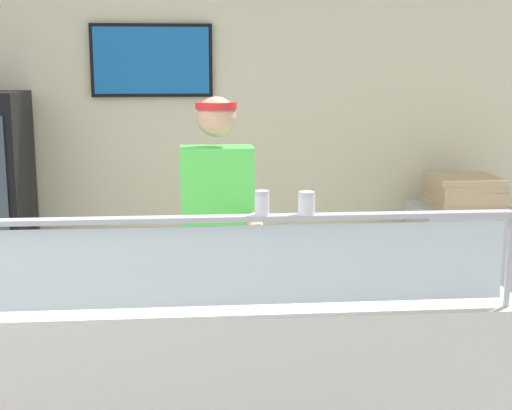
{
  "coord_description": "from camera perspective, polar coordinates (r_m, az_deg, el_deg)",
  "views": [
    {
      "loc": [
        0.93,
        -2.62,
        1.91
      ],
      "look_at": [
        1.2,
        0.42,
        1.32
      ],
      "focal_mm": 50.21,
      "sensor_mm": 36.0,
      "label": 1
    }
  ],
  "objects": [
    {
      "name": "serving_counter",
      "position": [
        3.34,
        -0.93,
        -14.51
      ],
      "size": [
        2.29,
        0.77,
        0.95
      ],
      "primitive_type": "cube",
      "color": "silver",
      "rests_on": "ground"
    },
    {
      "name": "parmesan_shaker",
      "position": [
        2.74,
        0.48,
        0.04
      ],
      "size": [
        0.06,
        0.06,
        0.1
      ],
      "color": "white",
      "rests_on": "sneeze_guard"
    },
    {
      "name": "prep_shelf",
      "position": [
        5.5,
        15.97,
        -4.8
      ],
      "size": [
        0.7,
        0.55,
        0.91
      ],
      "primitive_type": "cube",
      "color": "#B7BABF",
      "rests_on": "ground"
    },
    {
      "name": "pizza_tray",
      "position": [
        3.24,
        -4.73,
        -6.02
      ],
      "size": [
        0.45,
        0.45,
        0.04
      ],
      "color": "#9EA0A8",
      "rests_on": "serving_counter"
    },
    {
      "name": "pizza_server",
      "position": [
        3.21,
        -4.22,
        -5.74
      ],
      "size": [
        0.14,
        0.29,
        0.01
      ],
      "primitive_type": "cube",
      "rotation": [
        0.0,
        0.0,
        -0.24
      ],
      "color": "#ADAFB7",
      "rests_on": "pizza_tray"
    },
    {
      "name": "worker_figure",
      "position": [
        3.83,
        -3.02,
        -2.72
      ],
      "size": [
        0.41,
        0.5,
        1.76
      ],
      "color": "#23232D",
      "rests_on": "ground"
    },
    {
      "name": "shop_rear_unit",
      "position": [
        5.45,
        -2.9,
        5.14
      ],
      "size": [
        6.69,
        0.13,
        2.7
      ],
      "color": "beige",
      "rests_on": "ground"
    },
    {
      "name": "pizza_box_stack",
      "position": [
        5.38,
        16.25,
        1.04
      ],
      "size": [
        0.49,
        0.47,
        0.22
      ],
      "color": "tan",
      "rests_on": "prep_shelf"
    },
    {
      "name": "pepper_flake_shaker",
      "position": [
        2.76,
        4.04,
        0.04
      ],
      "size": [
        0.07,
        0.07,
        0.09
      ],
      "color": "white",
      "rests_on": "sneeze_guard"
    },
    {
      "name": "sneeze_guard",
      "position": [
        2.78,
        -0.49,
        -3.68
      ],
      "size": [
        2.12,
        0.06,
        0.4
      ],
      "color": "#B2B5BC",
      "rests_on": "serving_counter"
    }
  ]
}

